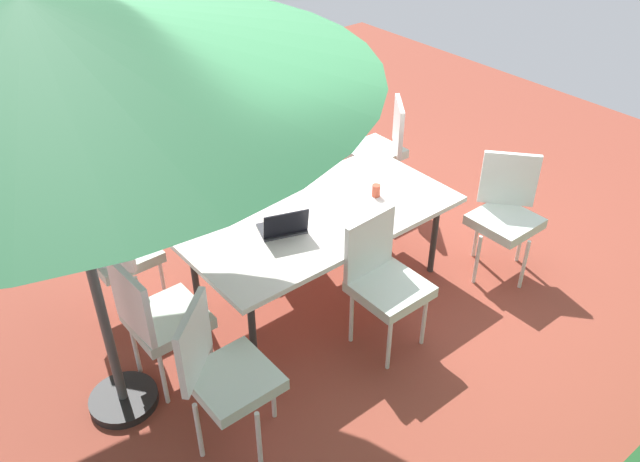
# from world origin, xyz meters

# --- Properties ---
(ground_plane) EXTENTS (10.00, 10.00, 0.02)m
(ground_plane) POSITION_xyz_m (0.00, 0.00, -0.01)
(ground_plane) COLOR brown
(dining_table) EXTENTS (2.05, 1.04, 0.73)m
(dining_table) POSITION_xyz_m (0.00, 0.00, 0.68)
(dining_table) COLOR silver
(dining_table) RESTS_ON ground_plane
(patio_umbrella) EXTENTS (3.16, 3.16, 2.58)m
(patio_umbrella) POSITION_xyz_m (1.70, 0.07, 2.39)
(patio_umbrella) COLOR #4C4C4C
(patio_umbrella) RESTS_ON ground_plane
(chair_south) EXTENTS (0.48, 0.49, 0.98)m
(chair_south) POSITION_xyz_m (-0.06, -0.73, 0.55)
(chair_south) COLOR silver
(chair_south) RESTS_ON ground_plane
(chair_northwest) EXTENTS (0.59, 0.58, 0.98)m
(chair_northwest) POSITION_xyz_m (-1.34, 0.67, 0.55)
(chair_northwest) COLOR silver
(chair_northwest) RESTS_ON ground_plane
(chair_southeast) EXTENTS (0.58, 0.58, 0.98)m
(chair_southeast) POSITION_xyz_m (1.27, -0.75, 0.55)
(chair_southeast) COLOR silver
(chair_southeast) RESTS_ON ground_plane
(chair_southwest) EXTENTS (0.58, 0.58, 0.98)m
(chair_southwest) POSITION_xyz_m (-1.34, -0.75, 0.55)
(chair_southwest) COLOR silver
(chair_southwest) RESTS_ON ground_plane
(chair_northeast) EXTENTS (0.58, 0.59, 0.98)m
(chair_northeast) POSITION_xyz_m (1.30, 0.70, 0.55)
(chair_northeast) COLOR silver
(chair_northeast) RESTS_ON ground_plane
(chair_north) EXTENTS (0.46, 0.47, 0.98)m
(chair_north) POSITION_xyz_m (-0.01, 0.67, 0.55)
(chair_north) COLOR silver
(chair_north) RESTS_ON ground_plane
(chair_east) EXTENTS (0.47, 0.46, 0.98)m
(chair_east) POSITION_xyz_m (1.37, 0.05, 0.55)
(chair_east) COLOR silver
(chair_east) RESTS_ON ground_plane
(laptop) EXTENTS (0.38, 0.34, 0.21)m
(laptop) POSITION_xyz_m (0.34, 0.02, 0.77)
(laptop) COLOR #2D2D33
(laptop) RESTS_ON dining_table
(cup) EXTENTS (0.06, 0.06, 0.09)m
(cup) POSITION_xyz_m (-0.50, 0.07, 0.78)
(cup) COLOR #CC4C33
(cup) RESTS_ON dining_table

